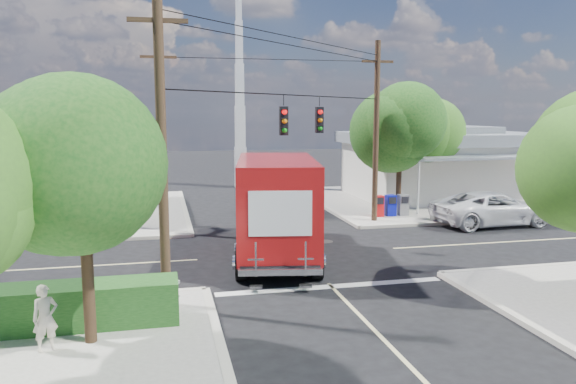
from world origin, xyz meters
name	(u,v)px	position (x,y,z in m)	size (l,w,h in m)	color
ground	(299,254)	(0.00, 0.00, 0.00)	(120.00, 120.00, 0.00)	black
sidewalk_ne	(426,200)	(10.88, 10.88, 0.07)	(14.12, 14.12, 0.14)	gray
sidewalk_nw	(56,215)	(-10.88, 10.88, 0.07)	(14.12, 14.12, 0.14)	gray
road_markings	(309,263)	(0.00, -1.47, 0.01)	(32.00, 32.00, 0.01)	beige
building_ne	(442,163)	(12.50, 11.97, 2.32)	(11.80, 10.20, 4.50)	silver
building_nw	(37,172)	(-12.00, 12.46, 2.22)	(10.80, 10.20, 4.30)	beige
radio_tower	(240,111)	(0.50, 20.00, 5.64)	(0.80, 0.80, 17.00)	silver
tree_sw_front	(82,167)	(-6.99, -7.54, 4.33)	(3.88, 3.78, 6.03)	#422D1C
tree_ne_front	(401,127)	(7.21, 6.76, 4.77)	(4.21, 4.14, 6.66)	#422D1C
tree_ne_back	(427,136)	(9.81, 8.96, 4.19)	(3.77, 3.66, 5.82)	#422D1C
palm_nw_front	(112,123)	(-7.50, 7.50, 5.04)	(3.01, 3.08, 5.59)	#422D1C
palm_nw_back	(73,130)	(-9.50, 9.00, 4.67)	(3.01, 3.08, 5.19)	#422D1C
utility_poles	(252,134)	(-1.58, 1.60, 4.67)	(12.00, 10.68, 9.00)	#473321
picket_fence	(67,297)	(-7.80, -5.60, 0.68)	(5.94, 0.06, 1.00)	silver
hedge_sw	(54,307)	(-8.00, -6.40, 0.69)	(6.20, 1.20, 1.10)	#174215
vending_boxes	(390,205)	(6.50, 6.20, 0.69)	(1.90, 0.50, 1.10)	red
delivery_truck	(276,207)	(-0.96, -0.16, 1.97)	(4.15, 9.26, 3.87)	black
parked_car	(493,208)	(10.73, 3.43, 0.84)	(2.78, 6.03, 1.67)	silver
pedestrian	(45,318)	(-7.93, -7.79, 0.91)	(0.57, 0.37, 1.55)	beige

